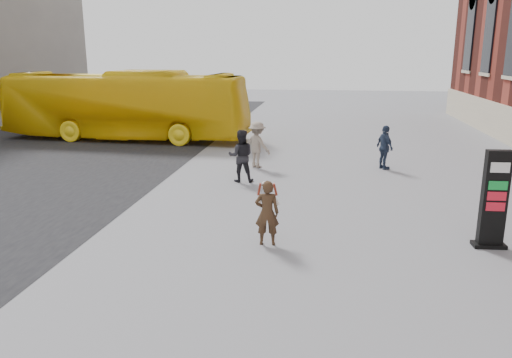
# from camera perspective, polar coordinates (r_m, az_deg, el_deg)

# --- Properties ---
(ground) EXTENTS (100.00, 100.00, 0.00)m
(ground) POSITION_cam_1_polar(r_m,az_deg,el_deg) (11.46, 4.59, -8.25)
(ground) COLOR #9E9EA3
(info_pylon) EXTENTS (0.75, 0.40, 2.28)m
(info_pylon) POSITION_cam_1_polar(r_m,az_deg,el_deg) (12.53, 25.56, -2.15)
(info_pylon) COLOR black
(info_pylon) RESTS_ON ground
(woman) EXTENTS (0.62, 0.57, 1.55)m
(woman) POSITION_cam_1_polar(r_m,az_deg,el_deg) (11.58, 1.27, -3.78)
(woman) COLOR #332115
(woman) RESTS_ON ground
(bus) EXTENTS (12.71, 3.65, 3.50)m
(bus) POSITION_cam_1_polar(r_m,az_deg,el_deg) (26.59, -14.67, 8.15)
(bus) COLOR yellow
(bus) RESTS_ON road
(pedestrian_a) EXTENTS (0.98, 0.81, 1.81)m
(pedestrian_a) POSITION_cam_1_polar(r_m,az_deg,el_deg) (17.23, -1.73, 2.65)
(pedestrian_a) COLOR black
(pedestrian_a) RESTS_ON ground
(pedestrian_b) EXTENTS (1.33, 1.18, 1.79)m
(pedestrian_b) POSITION_cam_1_polar(r_m,az_deg,el_deg) (19.41, 0.14, 3.94)
(pedestrian_b) COLOR gray
(pedestrian_b) RESTS_ON ground
(pedestrian_c) EXTENTS (0.81, 1.07, 1.69)m
(pedestrian_c) POSITION_cam_1_polar(r_m,az_deg,el_deg) (19.74, 14.51, 3.51)
(pedestrian_c) COLOR #2A364F
(pedestrian_c) RESTS_ON ground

